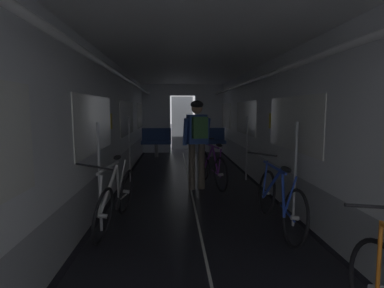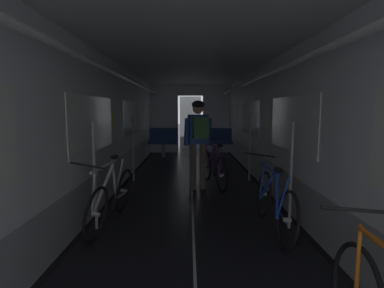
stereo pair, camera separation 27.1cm
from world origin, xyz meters
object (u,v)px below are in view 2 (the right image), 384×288
bench_seat_far_left (163,139)px  person_cyclist_aisle (198,135)px  bicycle_blue (274,202)px  bicycle_white (111,197)px  bench_seat_far_right (218,139)px  bicycle_purple_in_aisle (214,167)px

bench_seat_far_left → person_cyclist_aisle: 4.23m
person_cyclist_aisle → bicycle_blue: bearing=-65.3°
bicycle_white → person_cyclist_aisle: person_cyclist_aisle is taller
bench_seat_far_right → bicycle_blue: size_ratio=0.58×
bench_seat_far_right → bench_seat_far_left: bearing=180.0°
bench_seat_far_left → person_cyclist_aisle: (1.03, -4.07, 0.50)m
bench_seat_far_left → bench_seat_far_right: same height
bench_seat_far_right → bicycle_white: bicycle_white is taller
bicycle_blue → person_cyclist_aisle: person_cyclist_aisle is taller
bench_seat_far_right → bicycle_blue: bearing=-88.7°
person_cyclist_aisle → bicycle_purple_in_aisle: size_ratio=1.04×
bicycle_blue → person_cyclist_aisle: (-0.91, 1.98, 0.69)m
bench_seat_far_right → person_cyclist_aisle: size_ratio=0.57×
bicycle_white → bicycle_blue: bearing=-5.8°
bench_seat_far_right → bicycle_blue: (0.14, -6.05, -0.19)m
bicycle_purple_in_aisle → bench_seat_far_right: bearing=83.2°
person_cyclist_aisle → bicycle_white: bearing=-125.0°
bench_seat_far_left → bench_seat_far_right: 1.80m
bicycle_blue → bicycle_purple_in_aisle: (-0.59, 2.24, 0.00)m
bench_seat_far_left → bicycle_white: 5.84m
bench_seat_far_left → bench_seat_far_right: (1.80, 0.00, 0.00)m
bench_seat_far_left → bicycle_white: bicycle_white is taller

